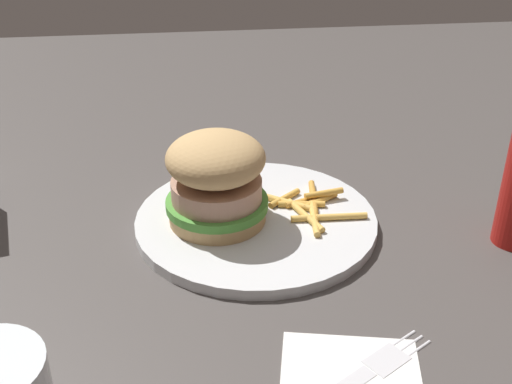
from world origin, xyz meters
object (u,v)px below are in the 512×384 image
sandwich (216,179)px  fork (353,381)px  fries_pile (310,205)px  napkin (351,384)px  plate (256,221)px

sandwich → fork: 0.26m
fries_pile → fork: fries_pile is taller
fries_pile → fork: size_ratio=0.72×
sandwich → napkin: 0.26m
napkin → fork: fork is taller
plate → napkin: bearing=101.0°
fork → sandwich: bearing=-69.3°
fries_pile → fork: 0.25m
plate → sandwich: 0.07m
sandwich → fries_pile: (-0.10, -0.01, -0.05)m
plate → fries_pile: (-0.06, -0.01, 0.01)m
sandwich → fork: bearing=110.7°
sandwich → fries_pile: size_ratio=0.97×
napkin → sandwich: bearing=-69.7°
fork → plate: bearing=-78.7°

